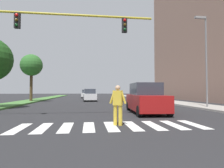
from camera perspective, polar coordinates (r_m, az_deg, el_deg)
The scene contains 11 objects.
ground_plane at distance 29.97m, azimuth -5.39°, elevation -4.86°, with size 140.00×140.00×0.00m, color #262628.
crosswalk at distance 7.90m, azimuth -0.32°, elevation -12.67°, with size 7.65×2.20×0.01m.
median_strip at distance 29.02m, azimuth -22.78°, elevation -4.65°, with size 2.61×64.00×0.15m, color #477A38.
tree_far at distance 26.84m, azimuth -23.21°, elevation 5.17°, with size 2.81×2.81×6.08m.
sidewalk_right at distance 29.75m, azimuth 12.92°, elevation -4.69°, with size 3.00×64.00×0.15m, color #9E9991.
traffic_light_gantry at distance 11.20m, azimuth -26.53°, elevation 13.47°, with size 10.39×0.30×6.00m.
street_lamp_right at distance 17.56m, azimuth 26.40°, elevation 8.43°, with size 1.02×0.24×7.50m.
pedestrian_performer at distance 7.98m, azimuth 1.77°, elevation -5.83°, with size 0.71×0.39×1.69m.
suv_crossing at distance 12.62m, azimuth 10.21°, elevation -4.43°, with size 2.17×4.69×1.97m.
sedan_midblock at distance 27.24m, azimuth -6.80°, elevation -3.45°, with size 2.00×4.65×1.72m.
sedan_distant at distance 39.10m, azimuth -7.75°, elevation -3.04°, with size 2.06×4.25×1.70m.
Camera 1 is at (-0.92, 0.08, 1.46)m, focal length 30.17 mm.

